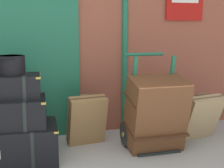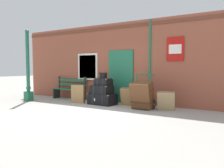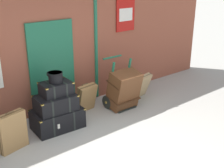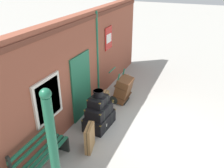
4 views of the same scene
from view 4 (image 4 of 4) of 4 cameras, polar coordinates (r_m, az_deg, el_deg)
The scene contains 12 objects.
ground_plane at distance 7.21m, azimuth 10.22°, elevation -11.63°, with size 60.00×60.00×0.00m, color #A3A099.
brick_facade at distance 7.24m, azimuth -9.12°, elevation 3.31°, with size 10.40×0.35×3.20m.
platform_bench at distance 5.99m, azimuth -16.86°, elevation -16.18°, with size 1.60×0.43×1.01m.
steamer_trunk_base at distance 7.27m, azimuth -3.10°, elevation -8.75°, with size 1.05×0.71×0.43m.
steamer_trunk_middle at distance 7.05m, azimuth -3.14°, elevation -6.39°, with size 0.85×0.61×0.33m.
steamer_trunk_top at distance 6.95m, azimuth -3.31°, elevation -4.11°, with size 0.63×0.48×0.27m.
round_hatbox at distance 6.82m, azimuth -3.30°, elevation -2.28°, with size 0.32×0.30×0.22m.
porters_trolley at distance 8.58m, azimuth 1.60°, elevation -2.37°, with size 0.71×0.61×1.20m.
large_brown_trunk at distance 8.43m, azimuth 2.73°, elevation -1.36°, with size 0.70×0.62×0.96m.
suitcase_oxblood at distance 9.21m, azimuth 3.17°, elevation 0.01°, with size 0.61×0.45×0.64m.
suitcase_beige at distance 8.01m, azimuth -2.17°, elevation -4.11°, with size 0.53×0.38×0.68m.
suitcase_brown at distance 6.38m, azimuth -5.45°, elevation -12.90°, with size 0.56×0.27×0.77m.
Camera 4 is at (-5.65, -1.00, 4.37)m, focal length 37.70 mm.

